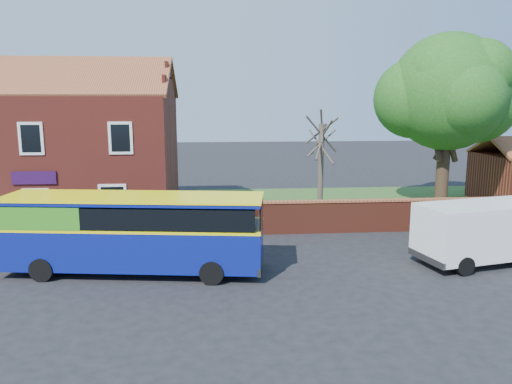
{
  "coord_description": "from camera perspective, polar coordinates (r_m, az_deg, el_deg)",
  "views": [
    {
      "loc": [
        1.29,
        -16.03,
        6.35
      ],
      "look_at": [
        3.07,
        5.0,
        2.43
      ],
      "focal_mm": 35.0,
      "sensor_mm": 36.0,
      "label": 1
    }
  ],
  "objects": [
    {
      "name": "ground",
      "position": [
        17.29,
        -8.94,
        -11.16
      ],
      "size": [
        120.0,
        120.0,
        0.0
      ],
      "primitive_type": "plane",
      "color": "black",
      "rests_on": "ground"
    },
    {
      "name": "pavement",
      "position": [
        24.14,
        -24.85,
        -5.58
      ],
      "size": [
        18.0,
        3.5,
        0.12
      ],
      "primitive_type": "cube",
      "color": "gray",
      "rests_on": "ground"
    },
    {
      "name": "kerb",
      "position": [
        22.57,
        -26.35,
        -6.76
      ],
      "size": [
        18.0,
        0.15,
        0.14
      ],
      "primitive_type": "cube",
      "color": "slate",
      "rests_on": "ground"
    },
    {
      "name": "grass_strip",
      "position": [
        31.93,
        16.79,
        -1.36
      ],
      "size": [
        26.0,
        12.0,
        0.04
      ],
      "primitive_type": "cube",
      "color": "#426B28",
      "rests_on": "ground"
    },
    {
      "name": "shop_building",
      "position": [
        28.9,
        -21.57,
        3.96
      ],
      "size": [
        12.3,
        8.13,
        10.5
      ],
      "color": "maroon",
      "rests_on": "ground"
    },
    {
      "name": "boundary_wall",
      "position": [
        26.42,
        21.62,
        -2.32
      ],
      "size": [
        22.0,
        0.38,
        1.6
      ],
      "color": "maroon",
      "rests_on": "ground"
    },
    {
      "name": "bus",
      "position": [
        19.02,
        -14.69,
        -4.14
      ],
      "size": [
        9.74,
        3.68,
        2.9
      ],
      "rotation": [
        0.0,
        0.0,
        -0.14
      ],
      "color": "navy",
      "rests_on": "ground"
    },
    {
      "name": "van_near",
      "position": [
        21.53,
        24.81,
        -3.94
      ],
      "size": [
        5.76,
        3.29,
        2.38
      ],
      "rotation": [
        0.0,
        0.0,
        0.22
      ],
      "color": "white",
      "rests_on": "ground"
    },
    {
      "name": "large_tree",
      "position": [
        30.46,
        21.05,
        10.22
      ],
      "size": [
        8.2,
        6.49,
        10.01
      ],
      "color": "black",
      "rests_on": "ground"
    },
    {
      "name": "bare_tree",
      "position": [
        26.57,
        7.41,
        2.9
      ],
      "size": [
        2.09,
        2.49,
        5.58
      ],
      "color": "#4C4238",
      "rests_on": "ground"
    }
  ]
}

